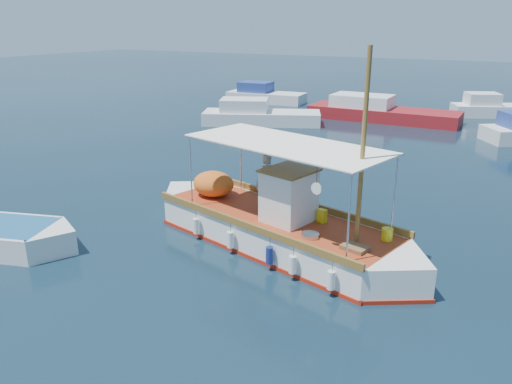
% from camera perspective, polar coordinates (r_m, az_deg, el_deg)
% --- Properties ---
extents(ground, '(160.00, 160.00, 0.00)m').
position_cam_1_polar(ground, '(14.55, 3.78, -6.69)').
color(ground, black).
rests_on(ground, ground).
extents(fishing_caique, '(9.48, 4.38, 5.98)m').
position_cam_1_polar(fishing_caique, '(14.78, 2.04, -4.01)').
color(fishing_caique, white).
rests_on(fishing_caique, ground).
extents(bg_boat_nw, '(7.76, 5.15, 1.80)m').
position_cam_1_polar(bg_boat_nw, '(32.40, 0.23, 8.66)').
color(bg_boat_nw, silver).
rests_on(bg_boat_nw, ground).
extents(bg_boat_n, '(9.81, 2.90, 1.80)m').
position_cam_1_polar(bg_boat_n, '(34.72, 13.81, 8.81)').
color(bg_boat_n, maroon).
rests_on(bg_boat_n, ground).
extents(bg_boat_far_w, '(6.43, 2.77, 1.80)m').
position_cam_1_polar(bg_boat_far_w, '(41.42, 0.92, 10.92)').
color(bg_boat_far_w, silver).
rests_on(bg_boat_far_w, ground).
extents(bg_boat_far_n, '(5.64, 3.92, 1.80)m').
position_cam_1_polar(bg_boat_far_n, '(38.65, 25.19, 8.56)').
color(bg_boat_far_n, silver).
rests_on(bg_boat_far_n, ground).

